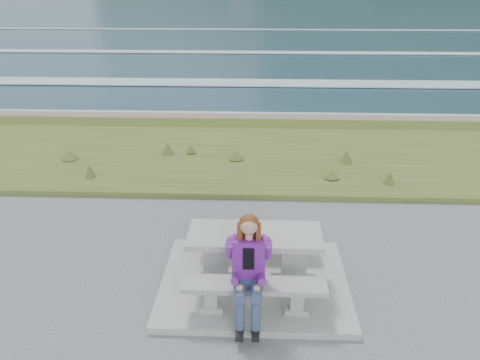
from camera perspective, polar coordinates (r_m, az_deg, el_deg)
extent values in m
cube|color=gray|center=(6.75, 1.76, -12.37)|extent=(2.60, 2.10, 0.10)
cube|color=gray|center=(6.72, -2.94, -11.63)|extent=(0.62, 0.12, 0.08)
cube|color=gray|center=(6.56, -2.99, -9.52)|extent=(0.34, 0.09, 0.51)
cube|color=gray|center=(6.40, -3.05, -7.31)|extent=(0.62, 0.12, 0.08)
cube|color=gray|center=(6.72, 6.47, -11.79)|extent=(0.62, 0.12, 0.08)
cube|color=gray|center=(6.55, 6.59, -9.69)|extent=(0.34, 0.09, 0.51)
cube|color=gray|center=(6.40, 6.71, -7.48)|extent=(0.62, 0.12, 0.08)
cube|color=gray|center=(6.34, 1.84, -6.80)|extent=(1.80, 0.75, 0.08)
cube|color=gray|center=(6.17, -3.53, -15.37)|extent=(0.30, 0.12, 0.08)
cube|color=gray|center=(6.08, -3.57, -14.27)|extent=(0.17, 0.09, 0.22)
cube|color=gray|center=(5.99, -3.61, -13.14)|extent=(0.30, 0.12, 0.08)
cube|color=gray|center=(6.16, 6.89, -15.56)|extent=(0.30, 0.12, 0.08)
cube|color=gray|center=(6.07, 6.96, -14.46)|extent=(0.17, 0.09, 0.22)
cube|color=gray|center=(5.98, 7.03, -13.33)|extent=(0.30, 0.12, 0.08)
cube|color=gray|center=(5.91, 1.72, -12.71)|extent=(1.80, 0.35, 0.07)
cube|color=gray|center=(7.31, -2.44, -8.47)|extent=(0.30, 0.12, 0.08)
cube|color=gray|center=(7.23, -2.47, -7.46)|extent=(0.17, 0.09, 0.22)
cube|color=gray|center=(7.15, -2.49, -6.43)|extent=(0.30, 0.12, 0.08)
cube|color=gray|center=(7.30, 6.13, -8.61)|extent=(0.30, 0.12, 0.08)
cube|color=gray|center=(7.22, 6.18, -7.61)|extent=(0.17, 0.09, 0.22)
cube|color=gray|center=(7.15, 6.23, -6.58)|extent=(0.30, 0.12, 0.08)
cube|color=gray|center=(7.09, 1.88, -6.00)|extent=(1.80, 0.35, 0.07)
cube|color=#38521E|center=(11.21, 2.10, 2.59)|extent=(160.00, 4.50, 0.22)
cube|color=#6C6551|center=(13.96, 2.20, 6.86)|extent=(160.00, 0.80, 2.20)
cube|color=white|center=(20.30, 2.24, 7.11)|extent=(220.00, 3.00, 0.06)
cube|color=white|center=(28.06, 2.33, 11.75)|extent=(220.00, 2.00, 0.06)
cube|color=white|center=(39.88, 2.41, 15.28)|extent=(220.00, 1.40, 0.06)
cube|color=white|center=(57.75, 2.47, 17.86)|extent=(220.00, 1.00, 0.06)
cube|color=navy|center=(5.83, 0.99, -14.95)|extent=(0.36, 0.68, 0.56)
cube|color=#6D1D93|center=(5.70, 1.07, -9.34)|extent=(0.39, 0.23, 0.51)
sphere|color=tan|center=(5.46, 1.11, -5.56)|extent=(0.22, 0.22, 0.22)
sphere|color=#5D2415|center=(5.47, 1.11, -5.36)|extent=(0.23, 0.23, 0.23)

